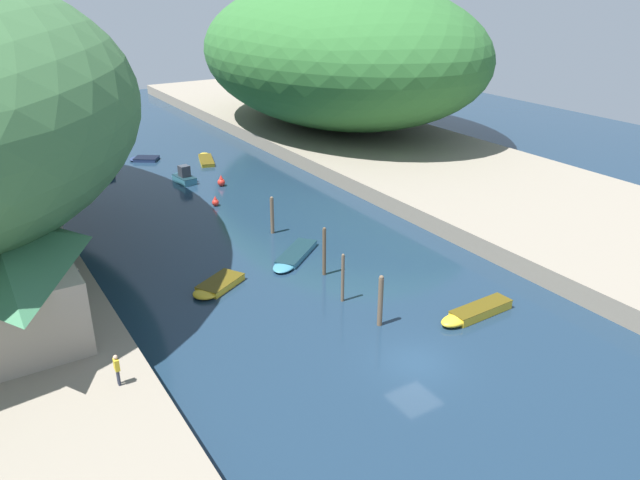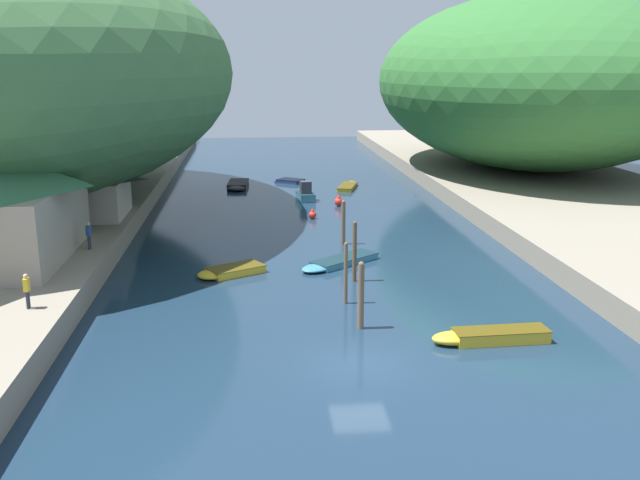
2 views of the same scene
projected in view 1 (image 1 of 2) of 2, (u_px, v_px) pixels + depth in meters
The scene contains 20 objects.
water_surface at pixel (208, 205), 58.15m from camera, with size 130.00×130.00×0.00m, color #192D42.
right_bank at pixel (411, 160), 69.62m from camera, with size 22.00×120.00×1.50m.
hillside_right at pixel (338, 52), 79.26m from camera, with size 31.75×44.45×18.22m.
waterfront_building at pixel (2, 272), 34.58m from camera, with size 7.12×12.78×6.21m.
boathouse_shed at pixel (0, 225), 44.57m from camera, with size 8.01×6.56×3.74m.
boat_red_skiff at pixel (103, 172), 66.87m from camera, with size 2.28×5.73×0.56m.
boat_far_upstream at pixel (183, 177), 64.43m from camera, with size 1.80×3.63×1.83m.
boat_moored_right at pixel (206, 159), 71.88m from camera, with size 3.01×5.84×0.39m.
boat_near_quay at pixel (143, 159), 71.92m from camera, with size 3.71×3.37×0.38m.
boat_cabin_cruiser at pixel (473, 313), 39.25m from camera, with size 5.61×1.49×0.60m.
boat_small_dinghy at pixel (293, 257), 47.16m from camera, with size 5.72×4.98×0.41m.
boat_white_cruiser at pixel (216, 286), 42.70m from camera, with size 4.53×3.63×0.47m.
mooring_post_nearest at pixel (380, 300), 37.80m from camera, with size 0.32×0.32×3.42m.
mooring_post_second at pixel (343, 278), 40.61m from camera, with size 0.21×0.21×3.43m.
mooring_post_middle at pixel (324, 251), 44.15m from camera, with size 0.26×0.26×3.68m.
mooring_post_farthest at pixel (272, 215), 51.37m from camera, with size 0.31×0.31×3.21m.
channel_buoy_near at pixel (215, 202), 57.90m from camera, with size 0.64×0.64×0.97m.
channel_buoy_far at pixel (221, 182), 63.24m from camera, with size 0.77×0.77×1.15m.
person_on_quay at pixel (117, 368), 30.09m from camera, with size 0.22×0.38×1.69m.
person_by_boathouse at pixel (78, 279), 38.81m from camera, with size 0.28×0.41×1.69m.
Camera 1 is at (-19.98, -21.96, 20.07)m, focal length 35.00 mm.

